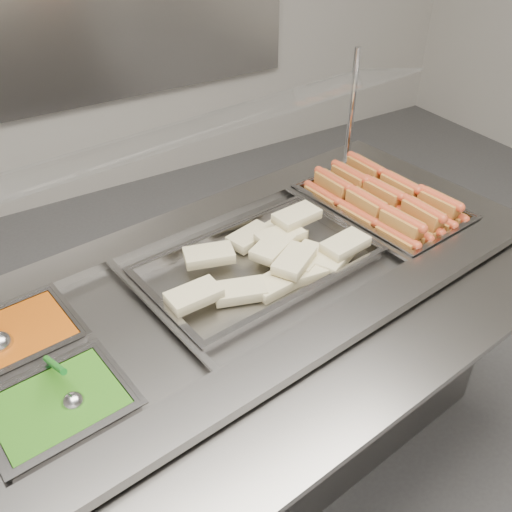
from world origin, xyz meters
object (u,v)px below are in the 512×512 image
steam_counter (245,371)px  serving_spoon (70,396)px  pan_hotdogs (381,212)px  sneeze_guard (195,132)px  pan_wraps (259,268)px

steam_counter → serving_spoon: 0.75m
pan_hotdogs → serving_spoon: 1.20m
steam_counter → sneeze_guard: bearing=96.7°
sneeze_guard → steam_counter: bearing=-83.3°
pan_hotdogs → serving_spoon: size_ratio=3.21×
sneeze_guard → pan_hotdogs: size_ratio=2.86×
sneeze_guard → pan_wraps: (0.08, -0.20, -0.37)m
pan_hotdogs → steam_counter: bearing=-173.3°
steam_counter → serving_spoon: serving_spoon is taller
steam_counter → pan_wraps: (0.06, 0.01, 0.41)m
steam_counter → pan_hotdogs: 0.71m
pan_hotdogs → pan_wraps: same height
pan_wraps → steam_counter: bearing=-173.3°
sneeze_guard → pan_wraps: bearing=-68.0°
sneeze_guard → pan_wraps: size_ratio=2.32×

